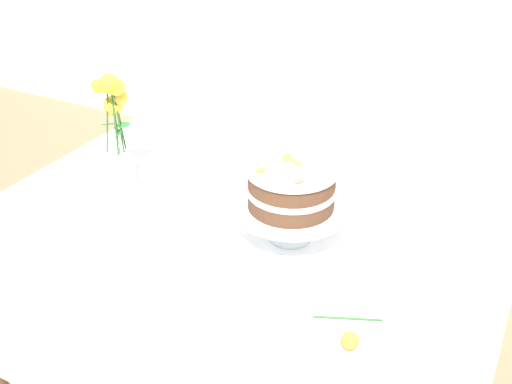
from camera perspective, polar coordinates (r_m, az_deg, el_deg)
dining_table at (r=1.65m, az=-2.42°, el=-6.35°), size 1.40×1.00×0.74m
linen_napkin at (r=1.57m, az=3.19°, el=-4.36°), size 0.35×0.35×0.00m
cake_stand at (r=1.53m, az=3.27°, el=-1.83°), size 0.29×0.29×0.10m
layer_cake at (r=1.49m, az=3.35°, el=0.61°), size 0.23×0.23×0.12m
flower_vase at (r=1.79m, az=-12.92°, el=5.36°), size 0.09×0.09×0.35m
fallen_rose at (r=1.27m, az=8.84°, el=-13.56°), size 0.14×0.13×0.04m
loose_petal_0 at (r=1.75m, az=5.25°, el=-0.50°), size 0.04×0.04×0.00m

